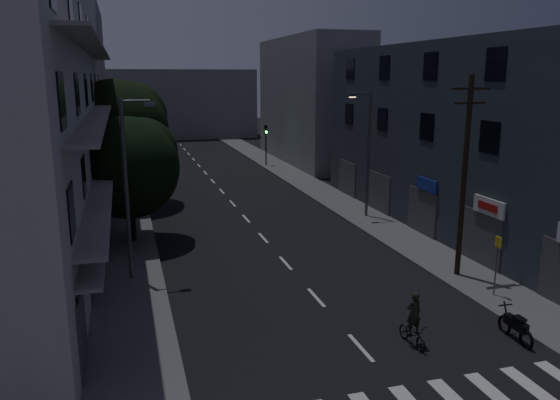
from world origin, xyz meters
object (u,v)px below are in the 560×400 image
utility_pole (464,173)px  motorcycle (515,327)px  cyclist (413,327)px  bus_stop_sign (497,255)px

utility_pole → motorcycle: 7.55m
motorcycle → cyclist: size_ratio=0.97×
utility_pole → cyclist: size_ratio=4.62×
utility_pole → motorcycle: (-1.61, -5.93, -4.39)m
bus_stop_sign → cyclist: bus_stop_sign is taller
utility_pole → bus_stop_sign: utility_pole is taller
bus_stop_sign → cyclist: 6.10m
utility_pole → cyclist: (-5.27, -5.27, -4.21)m
utility_pole → cyclist: 8.56m
utility_pole → motorcycle: utility_pole is taller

